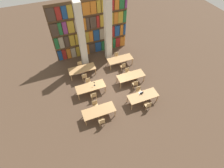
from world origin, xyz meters
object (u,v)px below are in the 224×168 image
(reading_table_4, at_px, (82,69))
(reading_table_2, at_px, (91,87))
(reading_table_0, at_px, (99,111))
(laptop, at_px, (141,93))
(reading_table_3, at_px, (131,76))
(chair_4, at_px, (94,95))
(chair_9, at_px, (80,66))
(chair_0, at_px, (102,121))
(pillar_center, at_px, (108,31))
(chair_10, at_px, (123,66))
(pillar_left, at_px, (82,37))
(chair_5, at_px, (88,82))
(chair_6, at_px, (135,84))
(chair_7, at_px, (128,72))
(reading_table_1, at_px, (143,96))
(chair_8, at_px, (84,77))
(chair_2, at_px, (148,105))
(chair_11, at_px, (117,56))
(chair_1, at_px, (95,105))
(reading_table_5, at_px, (120,59))
(chair_3, at_px, (139,91))

(reading_table_4, bearing_deg, reading_table_2, -87.52)
(reading_table_0, xyz_separation_m, reading_table_2, (0.10, 2.44, 0.00))
(laptop, distance_m, reading_table_3, 2.05)
(chair_4, relative_size, chair_9, 1.00)
(chair_0, height_order, reading_table_4, chair_0)
(pillar_center, xyz_separation_m, reading_table_0, (-3.08, -6.20, -2.32))
(chair_10, bearing_deg, chair_4, -147.02)
(chair_9, bearing_deg, pillar_left, -133.86)
(chair_5, distance_m, chair_6, 3.97)
(chair_4, height_order, chair_9, same)
(chair_5, xyz_separation_m, chair_10, (3.58, 0.81, 0.00))
(chair_0, relative_size, chair_9, 1.00)
(chair_5, bearing_deg, chair_7, 179.04)
(laptop, bearing_deg, reading_table_1, 95.96)
(pillar_left, xyz_separation_m, pillar_center, (2.44, 0.00, 0.00))
(chair_6, bearing_deg, laptop, -96.81)
(reading_table_2, xyz_separation_m, chair_4, (0.01, -0.76, -0.21))
(reading_table_1, height_order, chair_7, chair_7)
(chair_10, bearing_deg, reading_table_3, -89.38)
(laptop, distance_m, chair_8, 5.16)
(reading_table_0, bearing_deg, chair_9, 90.10)
(chair_2, bearing_deg, chair_10, 89.86)
(chair_0, xyz_separation_m, chair_7, (3.81, 3.90, 0.00))
(chair_8, xyz_separation_m, chair_9, (0.00, 1.52, 0.00))
(chair_11, bearing_deg, chair_8, 22.31)
(chair_1, relative_size, chair_5, 1.00)
(pillar_left, distance_m, chair_2, 7.96)
(reading_table_1, distance_m, chair_5, 4.73)
(pillar_center, xyz_separation_m, chair_2, (0.61, -6.91, -2.53))
(chair_4, bearing_deg, chair_8, 93.10)
(pillar_left, distance_m, chair_10, 4.53)
(chair_1, bearing_deg, reading_table_1, 169.14)
(reading_table_2, xyz_separation_m, chair_9, (-0.11, 3.08, -0.21))
(chair_9, height_order, reading_table_5, chair_9)
(chair_11, bearing_deg, reading_table_2, 40.64)
(chair_3, relative_size, chair_5, 1.00)
(chair_2, bearing_deg, chair_9, 120.67)
(reading_table_4, bearing_deg, chair_5, -85.89)
(reading_table_4, distance_m, reading_table_5, 3.72)
(reading_table_2, bearing_deg, chair_6, -12.63)
(chair_1, relative_size, reading_table_1, 0.36)
(chair_4, xyz_separation_m, chair_10, (3.58, 2.32, 0.00))
(reading_table_1, xyz_separation_m, chair_8, (-3.65, 3.95, -0.21))
(reading_table_2, distance_m, chair_11, 4.74)
(pillar_left, xyz_separation_m, laptop, (2.97, -5.87, -2.21))
(laptop, bearing_deg, chair_5, -39.40)
(chair_2, bearing_deg, reading_table_0, 169.15)
(pillar_center, xyz_separation_m, chair_6, (0.69, -4.58, -2.53))
(reading_table_2, xyz_separation_m, chair_10, (3.59, 1.56, -0.21))
(chair_1, distance_m, chair_10, 4.95)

